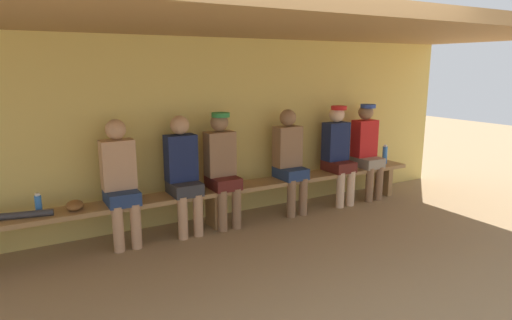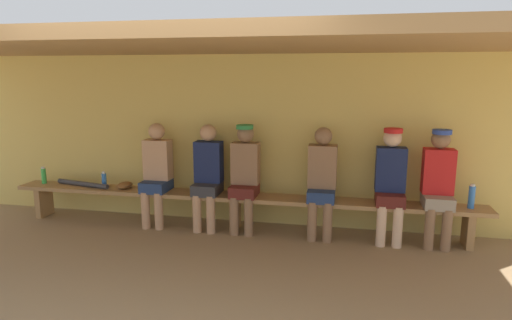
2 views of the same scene
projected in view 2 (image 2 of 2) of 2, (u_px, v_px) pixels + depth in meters
ground_plane at (194, 286)px, 4.14m from camera, size 24.00×24.00×0.00m
back_wall at (243, 139)px, 5.85m from camera, size 8.00×0.20×2.20m
dugout_roof at (212, 43)px, 4.38m from camera, size 8.00×2.80×0.12m
bench at (235, 200)px, 5.56m from camera, size 6.00×0.36×0.46m
player_with_sunglasses at (245, 173)px, 5.47m from camera, size 0.34×0.42×1.34m
player_in_white at (157, 170)px, 5.70m from camera, size 0.34×0.42×1.34m
player_middle at (208, 173)px, 5.57m from camera, size 0.34×0.42×1.34m
player_in_blue at (322, 178)px, 5.28m from camera, size 0.34×0.42×1.34m
player_in_red at (438, 182)px, 5.01m from camera, size 0.34×0.42×1.34m
player_leftmost at (391, 180)px, 5.12m from camera, size 0.34×0.42×1.34m
water_bottle_green at (104, 180)px, 5.93m from camera, size 0.06×0.06×0.21m
water_bottle_blue at (44, 176)px, 6.10m from camera, size 0.06×0.06×0.24m
water_bottle_orange at (472, 197)px, 4.97m from camera, size 0.07×0.07×0.28m
baseball_glove_worn at (125, 185)px, 5.84m from camera, size 0.22×0.27×0.09m
baseball_bat at (83, 184)px, 5.96m from camera, size 0.85×0.24×0.07m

